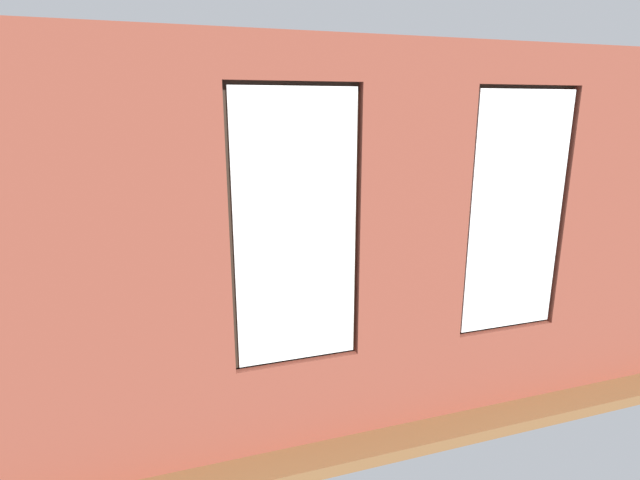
# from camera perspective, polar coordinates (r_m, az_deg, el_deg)

# --- Properties ---
(ground_plane) EXTENTS (6.86, 6.00, 0.10)m
(ground_plane) POSITION_cam_1_polar(r_m,az_deg,el_deg) (6.76, -0.94, -7.93)
(ground_plane) COLOR brown
(brick_wall_with_windows) EXTENTS (6.26, 0.30, 3.05)m
(brick_wall_with_windows) POSITION_cam_1_polar(r_m,az_deg,el_deg) (3.96, 10.26, -1.25)
(brick_wall_with_windows) COLOR brown
(brick_wall_with_windows) RESTS_ON ground_plane
(white_wall_right) EXTENTS (0.10, 5.00, 3.05)m
(white_wall_right) POSITION_cam_1_polar(r_m,az_deg,el_deg) (5.98, -29.87, 2.81)
(white_wall_right) COLOR silver
(white_wall_right) RESTS_ON ground_plane
(couch_by_window) EXTENTS (2.00, 0.87, 0.80)m
(couch_by_window) POSITION_cam_1_polar(r_m,az_deg,el_deg) (4.92, 5.99, -12.27)
(couch_by_window) COLOR black
(couch_by_window) RESTS_ON ground_plane
(couch_left) EXTENTS (0.92, 2.06, 0.80)m
(couch_left) POSITION_cam_1_polar(r_m,az_deg,el_deg) (7.65, 16.74, -2.79)
(couch_left) COLOR black
(couch_left) RESTS_ON ground_plane
(coffee_table) EXTENTS (1.56, 0.72, 0.40)m
(coffee_table) POSITION_cam_1_polar(r_m,az_deg,el_deg) (6.68, -1.63, -4.45)
(coffee_table) COLOR #A87547
(coffee_table) RESTS_ON ground_plane
(cup_ceramic) EXTENTS (0.08, 0.08, 0.10)m
(cup_ceramic) POSITION_cam_1_polar(r_m,az_deg,el_deg) (6.44, -5.37, -4.35)
(cup_ceramic) COLOR #4C4C51
(cup_ceramic) RESTS_ON coffee_table
(candle_jar) EXTENTS (0.08, 0.08, 0.10)m
(candle_jar) POSITION_cam_1_polar(r_m,az_deg,el_deg) (6.65, -1.64, -3.64)
(candle_jar) COLOR #B7333D
(candle_jar) RESTS_ON coffee_table
(table_plant_small) EXTENTS (0.14, 0.14, 0.22)m
(table_plant_small) POSITION_cam_1_polar(r_m,az_deg,el_deg) (6.87, 1.50, -2.46)
(table_plant_small) COLOR brown
(table_plant_small) RESTS_ON coffee_table
(remote_silver) EXTENTS (0.17, 0.14, 0.02)m
(remote_silver) POSITION_cam_1_polar(r_m,az_deg,el_deg) (6.60, -0.39, -4.16)
(remote_silver) COLOR #B2B2B7
(remote_silver) RESTS_ON coffee_table
(remote_gray) EXTENTS (0.15, 0.16, 0.02)m
(remote_gray) POSITION_cam_1_polar(r_m,az_deg,el_deg) (6.70, -3.46, -3.90)
(remote_gray) COLOR #59595B
(remote_gray) RESTS_ON coffee_table
(media_console) EXTENTS (1.24, 0.42, 0.59)m
(media_console) POSITION_cam_1_polar(r_m,az_deg,el_deg) (6.74, -25.19, -6.31)
(media_console) COLOR black
(media_console) RESTS_ON ground_plane
(tv_flatscreen) EXTENTS (1.05, 0.20, 0.74)m
(tv_flatscreen) POSITION_cam_1_polar(r_m,az_deg,el_deg) (6.55, -25.82, -0.83)
(tv_flatscreen) COLOR black
(tv_flatscreen) RESTS_ON media_console
(potted_plant_beside_window_right) EXTENTS (0.83, 0.85, 1.23)m
(potted_plant_beside_window_right) POSITION_cam_1_polar(r_m,az_deg,el_deg) (4.36, -24.36, -12.57)
(potted_plant_beside_window_right) COLOR beige
(potted_plant_beside_window_right) RESTS_ON ground_plane
(potted_plant_foreground_right) EXTENTS (0.92, 0.92, 1.13)m
(potted_plant_foreground_right) POSITION_cam_1_polar(r_m,az_deg,el_deg) (8.14, -22.07, 0.36)
(potted_plant_foreground_right) COLOR gray
(potted_plant_foreground_right) RESTS_ON ground_plane
(potted_plant_corner_far_left) EXTENTS (0.62, 0.62, 0.94)m
(potted_plant_corner_far_left) POSITION_cam_1_polar(r_m,az_deg,el_deg) (6.19, 28.98, -5.29)
(potted_plant_corner_far_left) COLOR #47423D
(potted_plant_corner_far_left) RESTS_ON ground_plane
(potted_plant_by_left_couch) EXTENTS (0.50, 0.50, 0.79)m
(potted_plant_by_left_couch) POSITION_cam_1_polar(r_m,az_deg,el_deg) (8.61, 9.12, 0.90)
(potted_plant_by_left_couch) COLOR #9E5638
(potted_plant_by_left_couch) RESTS_ON ground_plane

